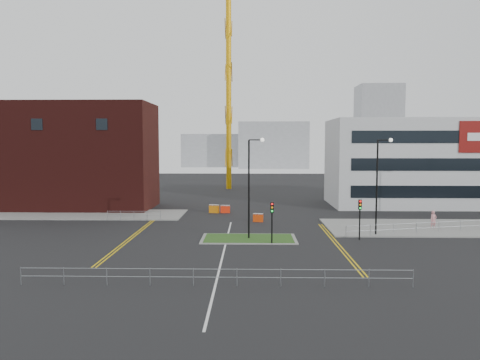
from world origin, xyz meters
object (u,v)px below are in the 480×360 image
(tower_crane, at_px, (258,38))
(streetlamp_island, at_px, (251,180))
(traffic_light_island, at_px, (272,215))
(pedestrian, at_px, (433,220))

(tower_crane, relative_size, streetlamp_island, 5.77)
(streetlamp_island, relative_size, traffic_light_island, 2.52)
(traffic_light_island, xyz_separation_m, pedestrian, (16.73, 7.49, -1.62))
(tower_crane, height_order, streetlamp_island, tower_crane)
(traffic_light_island, bearing_deg, pedestrian, 24.11)
(traffic_light_island, height_order, pedestrian, traffic_light_island)
(tower_crane, xyz_separation_m, traffic_light_island, (0.42, -48.98, -25.61))
(tower_crane, height_order, pedestrian, tower_crane)
(tower_crane, distance_m, pedestrian, 52.51)
(streetlamp_island, distance_m, traffic_light_island, 3.92)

